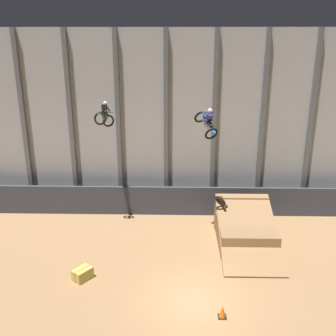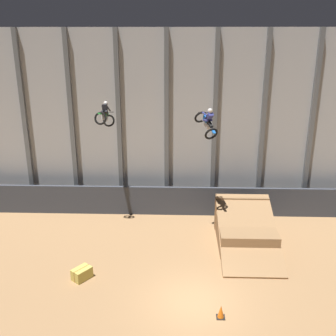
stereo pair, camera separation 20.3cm
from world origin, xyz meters
name	(u,v)px [view 2 (the right image)]	position (x,y,z in m)	size (l,w,h in m)	color
ground_plane	(193,302)	(0.00, 0.00, 0.00)	(60.00, 60.00, 0.00)	#9E754C
arena_back_wall	(190,123)	(0.00, 10.19, 5.81)	(32.00, 0.40, 11.61)	#ADB2B7
lower_barrier	(190,201)	(0.00, 8.92, 0.96)	(31.36, 0.20, 1.92)	#383D47
dirt_ramp	(245,229)	(3.07, 5.55, 0.76)	(3.14, 5.51, 2.26)	#966F48
rider_bike_left_air	(105,116)	(-5.03, 7.90, 6.73)	(0.99, 1.75, 1.62)	black
rider_bike_right_air	(207,122)	(0.75, 5.83, 6.83)	(1.35, 1.86, 1.69)	black
traffic_cone_near_ramp	(221,312)	(1.12, -0.93, 0.28)	(0.36, 0.36, 0.58)	black
hay_bale_trackside	(82,273)	(-5.31, 1.62, 0.28)	(1.03, 1.08, 0.57)	#CCB751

